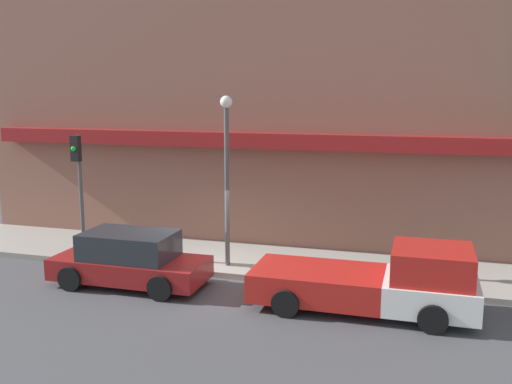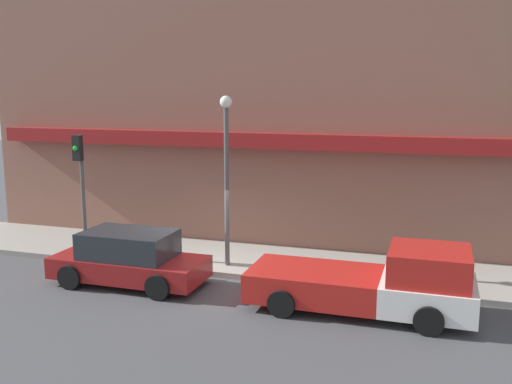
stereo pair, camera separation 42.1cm
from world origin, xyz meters
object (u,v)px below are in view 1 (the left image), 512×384
at_px(fire_hydrant, 175,249).
at_px(traffic_light, 79,174).
at_px(street_lamp, 227,160).
at_px(pickup_truck, 378,282).
at_px(parked_car, 130,260).

xyz_separation_m(fire_hydrant, traffic_light, (-2.99, -0.52, 2.34)).
distance_m(fire_hydrant, street_lamp, 3.44).
height_order(street_lamp, traffic_light, street_lamp).
distance_m(pickup_truck, parked_car, 6.84).
bearing_deg(pickup_truck, parked_car, 179.94).
bearing_deg(parked_car, traffic_light, 148.47).
distance_m(street_lamp, traffic_light, 4.86).
relative_size(fire_hydrant, traffic_light, 0.16).
distance_m(pickup_truck, traffic_light, 9.82).
height_order(parked_car, street_lamp, street_lamp).
bearing_deg(traffic_light, pickup_truck, -9.89).
bearing_deg(traffic_light, parked_car, -32.27).
distance_m(parked_car, street_lamp, 3.99).
height_order(pickup_truck, traffic_light, traffic_light).
xyz_separation_m(pickup_truck, parked_car, (-6.84, -0.00, -0.02)).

